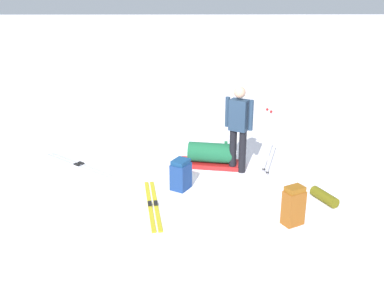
% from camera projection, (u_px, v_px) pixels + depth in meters
% --- Properties ---
extents(ground_plane, '(80.00, 80.00, 0.00)m').
position_uv_depth(ground_plane, '(192.00, 178.00, 8.55)').
color(ground_plane, white).
extents(skier_standing, '(0.36, 0.51, 1.70)m').
position_uv_depth(skier_standing, '(239.00, 125.00, 8.56)').
color(skier_standing, black).
rests_on(skier_standing, ground_plane).
extents(ski_pair_near, '(1.78, 0.44, 0.05)m').
position_uv_depth(ski_pair_near, '(153.00, 204.00, 7.55)').
color(ski_pair_near, gold).
rests_on(ski_pair_near, ground_plane).
extents(ski_pair_far, '(1.37, 1.66, 0.05)m').
position_uv_depth(ski_pair_far, '(79.00, 165.00, 9.15)').
color(ski_pair_far, silver).
rests_on(ski_pair_far, ground_plane).
extents(backpack_large_dark, '(0.34, 0.38, 0.63)m').
position_uv_depth(backpack_large_dark, '(294.00, 206.00, 6.88)').
color(backpack_large_dark, '#945019').
rests_on(backpack_large_dark, ground_plane).
extents(backpack_bright, '(0.43, 0.41, 0.56)m').
position_uv_depth(backpack_bright, '(181.00, 175.00, 8.05)').
color(backpack_bright, navy).
rests_on(backpack_bright, ground_plane).
extents(ski_poles_planted_near, '(0.22, 0.12, 1.30)m').
position_uv_depth(ski_poles_planted_near, '(267.00, 139.00, 8.52)').
color(ski_poles_planted_near, '#B8B0B8').
rests_on(ski_poles_planted_near, ground_plane).
extents(gear_sled, '(0.66, 1.32, 0.49)m').
position_uv_depth(gear_sled, '(211.00, 156.00, 9.04)').
color(gear_sled, red).
rests_on(gear_sled, ground_plane).
extents(sleeping_mat_rolled, '(0.58, 0.39, 0.18)m').
position_uv_depth(sleeping_mat_rolled, '(324.00, 197.00, 7.64)').
color(sleeping_mat_rolled, '#5F5A11').
rests_on(sleeping_mat_rolled, ground_plane).
extents(thermos_bottle, '(0.07, 0.07, 0.26)m').
position_uv_depth(thermos_bottle, '(226.00, 147.00, 9.76)').
color(thermos_bottle, '#1C6C3B').
rests_on(thermos_bottle, ground_plane).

